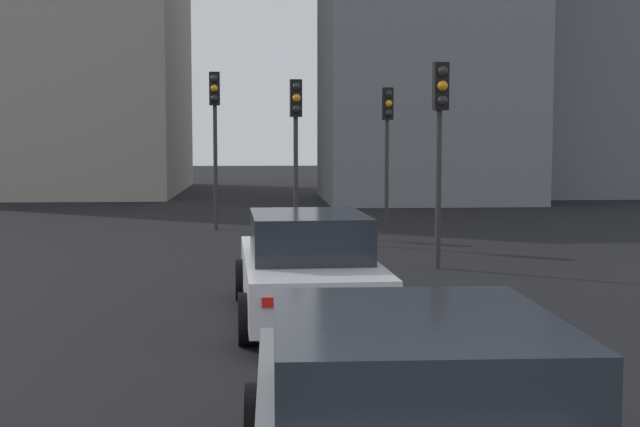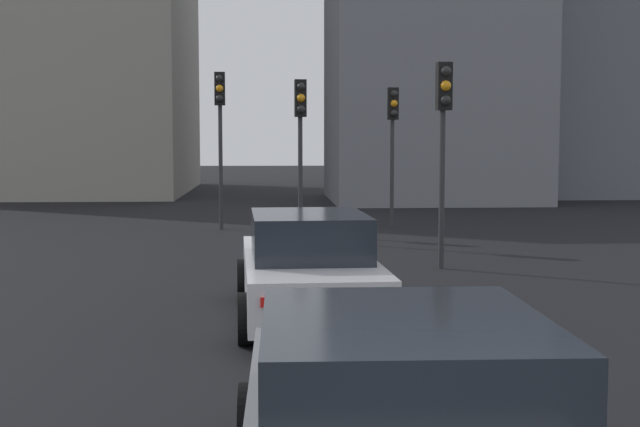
{
  "view_description": "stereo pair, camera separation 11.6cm",
  "coord_description": "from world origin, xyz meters",
  "px_view_note": "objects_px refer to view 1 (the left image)",
  "views": [
    {
      "loc": [
        -2.87,
        0.79,
        2.48
      ],
      "look_at": [
        7.88,
        -0.0,
        1.55
      ],
      "focal_mm": 48.22,
      "sensor_mm": 36.0,
      "label": 1
    },
    {
      "loc": [
        -2.88,
        0.67,
        2.48
      ],
      "look_at": [
        7.88,
        -0.0,
        1.55
      ],
      "focal_mm": 48.22,
      "sensor_mm": 36.0,
      "label": 2
    }
  ],
  "objects_px": {
    "car_white_lead": "(307,268)",
    "traffic_light_near_right": "(215,117)",
    "traffic_light_far_left": "(388,127)",
    "traffic_light_near_left": "(440,121)",
    "traffic_light_far_right": "(296,125)"
  },
  "relations": [
    {
      "from": "car_white_lead",
      "to": "traffic_light_near_left",
      "type": "bearing_deg",
      "value": -34.06
    },
    {
      "from": "traffic_light_far_right",
      "to": "traffic_light_near_left",
      "type": "bearing_deg",
      "value": 23.29
    },
    {
      "from": "traffic_light_near_right",
      "to": "traffic_light_far_left",
      "type": "distance_m",
      "value": 4.85
    },
    {
      "from": "traffic_light_near_left",
      "to": "traffic_light_near_right",
      "type": "relative_size",
      "value": 0.91
    },
    {
      "from": "car_white_lead",
      "to": "traffic_light_far_right",
      "type": "relative_size",
      "value": 1.23
    },
    {
      "from": "traffic_light_near_right",
      "to": "traffic_light_far_left",
      "type": "bearing_deg",
      "value": 95.91
    },
    {
      "from": "traffic_light_near_left",
      "to": "traffic_light_far_right",
      "type": "distance_m",
      "value": 5.4
    },
    {
      "from": "traffic_light_near_right",
      "to": "traffic_light_far_left",
      "type": "xyz_separation_m",
      "value": [
        0.44,
        -4.83,
        -0.26
      ]
    },
    {
      "from": "traffic_light_near_right",
      "to": "traffic_light_far_right",
      "type": "height_order",
      "value": "traffic_light_near_right"
    },
    {
      "from": "traffic_light_near_left",
      "to": "traffic_light_near_right",
      "type": "xyz_separation_m",
      "value": [
        7.54,
        4.61,
        0.26
      ]
    },
    {
      "from": "traffic_light_near_right",
      "to": "traffic_light_far_left",
      "type": "height_order",
      "value": "traffic_light_near_right"
    },
    {
      "from": "car_white_lead",
      "to": "traffic_light_near_right",
      "type": "height_order",
      "value": "traffic_light_near_right"
    },
    {
      "from": "traffic_light_far_left",
      "to": "traffic_light_far_right",
      "type": "relative_size",
      "value": 1.0
    },
    {
      "from": "car_white_lead",
      "to": "traffic_light_near_right",
      "type": "xyz_separation_m",
      "value": [
        12.0,
        1.82,
        2.37
      ]
    },
    {
      "from": "traffic_light_near_right",
      "to": "traffic_light_far_right",
      "type": "relative_size",
      "value": 1.1
    }
  ]
}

